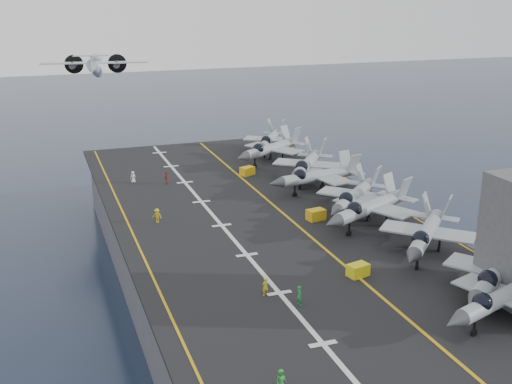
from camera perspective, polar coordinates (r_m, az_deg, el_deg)
name	(u,v)px	position (r m, az deg, el deg)	size (l,w,h in m)	color
ground	(266,293)	(86.68, 0.89, -8.98)	(500.00, 500.00, 0.00)	#142135
hull	(266,259)	(84.56, 0.90, -5.95)	(36.00, 90.00, 10.00)	#56595E
flight_deck	(266,222)	(82.63, 0.92, -2.64)	(38.00, 92.00, 0.40)	black
foul_line	(288,217)	(83.58, 2.85, -2.26)	(0.35, 90.00, 0.02)	gold
landing_centerline	(222,225)	(80.80, -3.08, -2.98)	(0.50, 90.00, 0.02)	silver
deck_edge_port	(134,236)	(78.67, -10.81, -3.86)	(0.25, 90.00, 0.02)	gold
deck_edge_stbd	(392,205)	(90.30, 12.01, -1.11)	(0.25, 90.00, 0.02)	gold
fighter_jet_0	(503,296)	(61.31, 21.07, -8.60)	(16.76, 13.80, 5.00)	#8F979E
fighter_jet_1	(498,271)	(65.77, 20.69, -6.60)	(18.42, 17.21, 5.32)	#9DA5AE
fighter_jet_2	(426,232)	(73.56, 14.91, -3.45)	(18.18, 18.27, 5.37)	gray
fighter_jet_3	(371,206)	(80.65, 10.19, -1.23)	(18.81, 16.41, 5.48)	#A1A9B0
fighter_jet_4	(355,195)	(85.05, 8.76, -0.24)	(17.98, 17.79, 5.27)	gray
fighter_jet_5	(319,175)	(93.63, 5.64, 1.54)	(16.80, 12.76, 5.27)	gray
fighter_jet_6	(307,164)	(98.99, 4.55, 2.54)	(18.14, 19.24, 5.57)	#959EA4
fighter_jet_7	(271,148)	(109.22, 1.34, 3.98)	(18.73, 17.06, 5.42)	#9EA8AF
fighter_jet_8	(270,139)	(116.47, 1.23, 4.75)	(16.13, 17.58, 5.08)	gray
tow_cart_a	(358,270)	(67.52, 9.05, -6.87)	(2.43, 1.88, 1.29)	yellow
tow_cart_b	(316,215)	(82.82, 5.35, -2.02)	(2.52, 1.88, 1.38)	gold
tow_cart_c	(247,171)	(102.49, -0.78, 1.89)	(2.59, 2.22, 1.32)	yellow
crew_0	(281,380)	(49.23, 2.23, -16.34)	(1.16, 0.91, 1.70)	#268C33
crew_1	(265,287)	(62.56, 0.83, -8.41)	(1.27, 1.02, 1.85)	gold
crew_3	(157,216)	(82.36, -8.79, -2.09)	(1.34, 1.25, 1.86)	yellow
crew_4	(166,178)	(98.57, -7.99, 1.24)	(0.85, 1.18, 1.85)	#B62B20
crew_5	(133,177)	(99.94, -10.88, 1.31)	(1.27, 1.02, 1.84)	silver
crew_6	(300,295)	(60.87, 3.89, -9.16)	(0.93, 1.27, 1.96)	#1F7E36
transport_plane	(95,69)	(136.23, -14.12, 10.56)	(23.50, 18.07, 5.02)	silver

